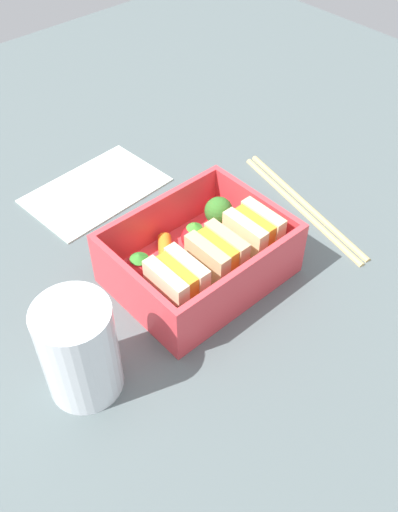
{
  "coord_description": "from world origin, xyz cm",
  "views": [
    {
      "loc": [
        25.7,
        28.63,
        41.48
      ],
      "look_at": [
        0.0,
        0.0,
        2.7
      ],
      "focal_mm": 40.0,
      "sensor_mm": 36.0,
      "label": 1
    }
  ],
  "objects_px": {
    "chopstick_pair": "(302,203)",
    "strawberry_far_left": "(140,269)",
    "broccoli_floret": "(219,212)",
    "carrot_stick_far_left": "(166,255)",
    "sandwich_left": "(253,237)",
    "sandwich_center_left": "(217,261)",
    "strawberry_left": "(195,237)",
    "sandwich_center": "(177,287)",
    "folded_napkin": "(93,191)",
    "drinking_glass": "(79,350)"
  },
  "relations": [
    {
      "from": "sandwich_center",
      "to": "carrot_stick_far_left",
      "type": "distance_m",
      "value": 0.06
    },
    {
      "from": "sandwich_center_left",
      "to": "strawberry_left",
      "type": "bearing_deg",
      "value": -107.36
    },
    {
      "from": "strawberry_far_left",
      "to": "drinking_glass",
      "type": "distance_m",
      "value": 0.11
    },
    {
      "from": "sandwich_left",
      "to": "strawberry_left",
      "type": "xyz_separation_m",
      "value": [
        0.03,
        -0.05,
        -0.01
      ]
    },
    {
      "from": "sandwich_left",
      "to": "strawberry_far_left",
      "type": "relative_size",
      "value": 1.5
    },
    {
      "from": "sandwich_left",
      "to": "folded_napkin",
      "type": "distance_m",
      "value": 0.21
    },
    {
      "from": "strawberry_far_left",
      "to": "sandwich_left",
      "type": "bearing_deg",
      "value": 154.64
    },
    {
      "from": "strawberry_far_left",
      "to": "drinking_glass",
      "type": "height_order",
      "value": "drinking_glass"
    },
    {
      "from": "drinking_glass",
      "to": "folded_napkin",
      "type": "relative_size",
      "value": 0.61
    },
    {
      "from": "sandwich_left",
      "to": "strawberry_far_left",
      "type": "distance_m",
      "value": 0.11
    },
    {
      "from": "strawberry_left",
      "to": "carrot_stick_far_left",
      "type": "height_order",
      "value": "strawberry_left"
    },
    {
      "from": "sandwich_center",
      "to": "chopstick_pair",
      "type": "distance_m",
      "value": 0.21
    },
    {
      "from": "strawberry_left",
      "to": "chopstick_pair",
      "type": "bearing_deg",
      "value": 171.7
    },
    {
      "from": "sandwich_left",
      "to": "sandwich_center_left",
      "type": "bearing_deg",
      "value": 0.0
    },
    {
      "from": "broccoli_floret",
      "to": "folded_napkin",
      "type": "bearing_deg",
      "value": -70.49
    },
    {
      "from": "carrot_stick_far_left",
      "to": "broccoli_floret",
      "type": "bearing_deg",
      "value": 176.95
    },
    {
      "from": "carrot_stick_far_left",
      "to": "folded_napkin",
      "type": "bearing_deg",
      "value": -95.17
    },
    {
      "from": "carrot_stick_far_left",
      "to": "strawberry_left",
      "type": "bearing_deg",
      "value": 169.24
    },
    {
      "from": "strawberry_left",
      "to": "sandwich_center_left",
      "type": "bearing_deg",
      "value": 72.64
    },
    {
      "from": "sandwich_left",
      "to": "strawberry_left",
      "type": "distance_m",
      "value": 0.06
    },
    {
      "from": "sandwich_center",
      "to": "folded_napkin",
      "type": "distance_m",
      "value": 0.21
    },
    {
      "from": "strawberry_left",
      "to": "chopstick_pair",
      "type": "distance_m",
      "value": 0.15
    },
    {
      "from": "broccoli_floret",
      "to": "strawberry_far_left",
      "type": "height_order",
      "value": "broccoli_floret"
    },
    {
      "from": "sandwich_left",
      "to": "strawberry_left",
      "type": "relative_size",
      "value": 1.62
    },
    {
      "from": "strawberry_left",
      "to": "drinking_glass",
      "type": "relative_size",
      "value": 0.35
    },
    {
      "from": "sandwich_center_left",
      "to": "strawberry_far_left",
      "type": "relative_size",
      "value": 1.5
    },
    {
      "from": "strawberry_left",
      "to": "strawberry_far_left",
      "type": "bearing_deg",
      "value": -0.18
    },
    {
      "from": "sandwich_center",
      "to": "strawberry_left",
      "type": "height_order",
      "value": "sandwich_center"
    },
    {
      "from": "sandwich_center_left",
      "to": "chopstick_pair",
      "type": "distance_m",
      "value": 0.16
    },
    {
      "from": "sandwich_left",
      "to": "sandwich_center",
      "type": "relative_size",
      "value": 1.0
    },
    {
      "from": "sandwich_center_left",
      "to": "strawberry_far_left",
      "type": "bearing_deg",
      "value": -42.07
    },
    {
      "from": "strawberry_left",
      "to": "chopstick_pair",
      "type": "xyz_separation_m",
      "value": [
        -0.14,
        0.02,
        -0.02
      ]
    },
    {
      "from": "sandwich_left",
      "to": "folded_napkin",
      "type": "height_order",
      "value": "sandwich_left"
    },
    {
      "from": "chopstick_pair",
      "to": "strawberry_far_left",
      "type": "bearing_deg",
      "value": -5.7
    },
    {
      "from": "sandwich_center",
      "to": "carrot_stick_far_left",
      "type": "height_order",
      "value": "sandwich_center"
    },
    {
      "from": "sandwich_left",
      "to": "carrot_stick_far_left",
      "type": "relative_size",
      "value": 1.07
    },
    {
      "from": "broccoli_floret",
      "to": "strawberry_left",
      "type": "height_order",
      "value": "broccoli_floret"
    },
    {
      "from": "drinking_glass",
      "to": "folded_napkin",
      "type": "xyz_separation_m",
      "value": [
        -0.15,
        -0.21,
        -0.04
      ]
    },
    {
      "from": "strawberry_left",
      "to": "sandwich_left",
      "type": "bearing_deg",
      "value": 124.75
    },
    {
      "from": "sandwich_center_left",
      "to": "chopstick_pair",
      "type": "relative_size",
      "value": 0.26
    },
    {
      "from": "carrot_stick_far_left",
      "to": "chopstick_pair",
      "type": "distance_m",
      "value": 0.18
    },
    {
      "from": "carrot_stick_far_left",
      "to": "strawberry_far_left",
      "type": "relative_size",
      "value": 1.4
    },
    {
      "from": "strawberry_far_left",
      "to": "folded_napkin",
      "type": "distance_m",
      "value": 0.16
    },
    {
      "from": "broccoli_floret",
      "to": "carrot_stick_far_left",
      "type": "xyz_separation_m",
      "value": [
        0.07,
        -0.0,
        -0.02
      ]
    },
    {
      "from": "sandwich_left",
      "to": "folded_napkin",
      "type": "relative_size",
      "value": 0.35
    },
    {
      "from": "broccoli_floret",
      "to": "chopstick_pair",
      "type": "height_order",
      "value": "broccoli_floret"
    },
    {
      "from": "sandwich_center_left",
      "to": "carrot_stick_far_left",
      "type": "bearing_deg",
      "value": -71.67
    },
    {
      "from": "sandwich_left",
      "to": "broccoli_floret",
      "type": "distance_m",
      "value": 0.05
    },
    {
      "from": "sandwich_left",
      "to": "sandwich_center_left",
      "type": "xyz_separation_m",
      "value": [
        0.05,
        0.0,
        0.0
      ]
    },
    {
      "from": "broccoli_floret",
      "to": "strawberry_far_left",
      "type": "distance_m",
      "value": 0.1
    }
  ]
}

